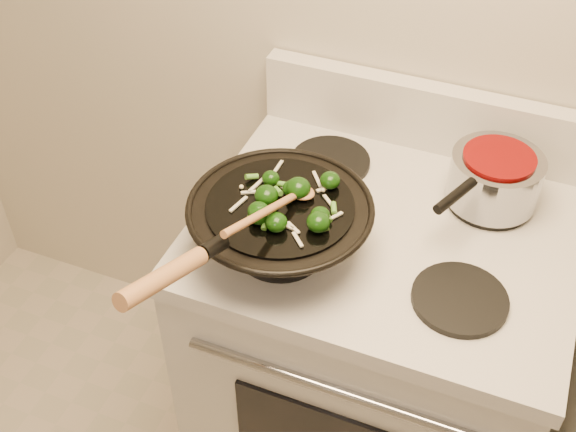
% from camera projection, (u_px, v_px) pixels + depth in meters
% --- Properties ---
extents(stove, '(0.78, 0.67, 1.08)m').
position_uv_depth(stove, '(372.00, 355.00, 1.80)').
color(stove, silver).
rests_on(stove, ground).
extents(wok, '(0.36, 0.59, 0.24)m').
position_uv_depth(wok, '(279.00, 224.00, 1.39)').
color(wok, black).
rests_on(wok, stove).
extents(stirfry, '(0.21, 0.22, 0.04)m').
position_uv_depth(stirfry, '(289.00, 202.00, 1.34)').
color(stirfry, black).
rests_on(stirfry, wok).
extents(wooden_spoon, '(0.09, 0.26, 0.09)m').
position_uv_depth(wooden_spoon, '(280.00, 203.00, 1.31)').
color(wooden_spoon, '#AD7243').
rests_on(wooden_spoon, wok).
extents(saucepan, '(0.19, 0.30, 0.11)m').
position_uv_depth(saucepan, '(494.00, 178.00, 1.50)').
color(saucepan, '#97999F').
rests_on(saucepan, stove).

